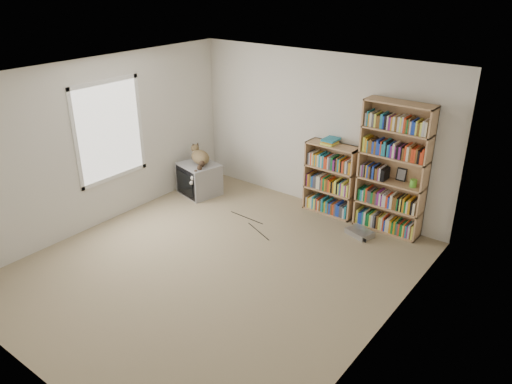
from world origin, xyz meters
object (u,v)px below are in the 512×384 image
Objects in this scene: crt_tv at (200,179)px; bookcase_short at (331,182)px; bookcase_tall at (393,172)px; cat at (199,160)px; dvd_player at (360,233)px.

bookcase_short is at bearing 32.45° from crt_tv.
crt_tv is 3.30m from bookcase_tall.
dvd_player is (2.88, 0.35, -0.59)m from cat.
cat is (0.03, -0.02, 0.36)m from crt_tv.
bookcase_tall reaches higher than crt_tv.
bookcase_tall reaches higher than cat.
bookcase_short is (2.16, 0.75, 0.25)m from crt_tv.
cat is at bearing -155.28° from dvd_player.
bookcase_tall is (3.14, 0.75, 0.65)m from crt_tv.
crt_tv is 2.30m from bookcase_short.
bookcase_short is (-0.99, -0.00, -0.40)m from bookcase_tall.
bookcase_tall is 1.06m from bookcase_short.
crt_tv is at bearing -155.65° from dvd_player.
crt_tv is 2.01× the size of dvd_player.
cat is 3.22m from bookcase_tall.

